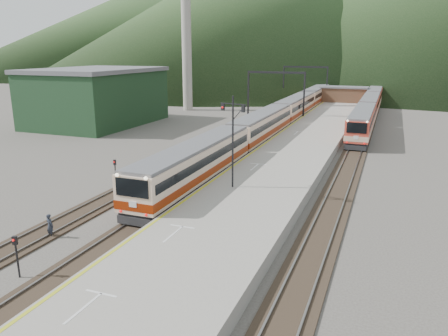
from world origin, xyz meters
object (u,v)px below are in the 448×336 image
at_px(second_train, 370,107).
at_px(signal_mast, 233,132).
at_px(worker, 50,226).
at_px(main_train, 281,116).

relative_size(second_train, signal_mast, 7.84).
xyz_separation_m(signal_mast, worker, (-8.10, -10.86, -4.51)).
relative_size(signal_mast, worker, 4.57).
distance_m(main_train, worker, 42.81).
bearing_deg(second_train, worker, -105.02).
xyz_separation_m(main_train, worker, (-4.18, -42.59, -1.23)).
xyz_separation_m(main_train, second_train, (11.50, 15.84, -0.13)).
height_order(main_train, worker, main_train).
bearing_deg(signal_mast, worker, -126.71).
bearing_deg(signal_mast, second_train, 80.95).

